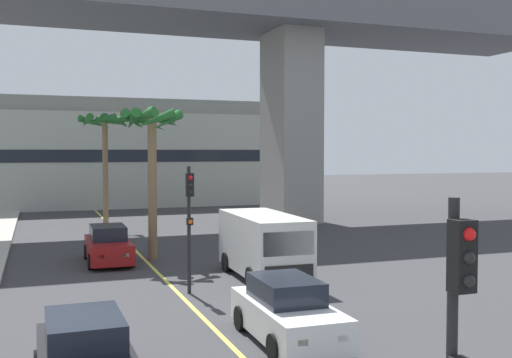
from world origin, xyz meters
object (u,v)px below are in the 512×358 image
at_px(car_queue_third, 287,312).
at_px(delivery_van, 263,244).
at_px(car_queue_front, 108,246).
at_px(palm_tree_mid_median, 105,132).
at_px(traffic_light_median_near, 456,338).
at_px(palm_tree_near_median, 151,136).
at_px(traffic_light_median_far, 189,212).

distance_m(car_queue_third, delivery_van, 7.46).
bearing_deg(car_queue_front, palm_tree_mid_median, 84.39).
relative_size(car_queue_third, delivery_van, 0.78).
bearing_deg(palm_tree_mid_median, car_queue_third, -85.48).
xyz_separation_m(traffic_light_median_near, palm_tree_near_median, (0.52, 20.79, 2.62)).
xyz_separation_m(car_queue_third, delivery_van, (2.07, 7.14, 0.57)).
xyz_separation_m(car_queue_front, traffic_light_median_near, (1.35, -20.68, 1.99)).
height_order(car_queue_third, traffic_light_median_near, traffic_light_median_near).
distance_m(traffic_light_median_near, palm_tree_mid_median, 32.10).
height_order(delivery_van, traffic_light_median_far, traffic_light_median_far).
height_order(car_queue_third, delivery_van, delivery_van).
bearing_deg(traffic_light_median_far, palm_tree_near_median, 90.16).
relative_size(car_queue_front, car_queue_third, 1.00).
bearing_deg(delivery_van, traffic_light_median_far, -154.97).
distance_m(car_queue_third, palm_tree_near_median, 13.27).
relative_size(car_queue_front, traffic_light_median_near, 0.98).
bearing_deg(traffic_light_median_near, car_queue_front, 93.75).
relative_size(car_queue_third, palm_tree_near_median, 0.62).
distance_m(delivery_van, traffic_light_median_near, 16.04).
xyz_separation_m(delivery_van, palm_tree_near_median, (-3.16, 5.25, 4.05)).
height_order(car_queue_third, palm_tree_near_median, palm_tree_near_median).
bearing_deg(traffic_light_median_far, car_queue_front, 106.00).
relative_size(delivery_van, palm_tree_mid_median, 0.76).
bearing_deg(car_queue_third, palm_tree_near_median, 95.05).
bearing_deg(car_queue_front, car_queue_third, -76.41).
height_order(car_queue_front, traffic_light_median_near, traffic_light_median_near).
distance_m(delivery_van, palm_tree_near_median, 7.35).
bearing_deg(palm_tree_near_median, traffic_light_median_far, -89.84).
relative_size(traffic_light_median_far, palm_tree_mid_median, 0.60).
bearing_deg(palm_tree_near_median, car_queue_third, -84.95).
bearing_deg(car_queue_front, delivery_van, -45.56).
bearing_deg(delivery_van, car_queue_third, -106.13).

